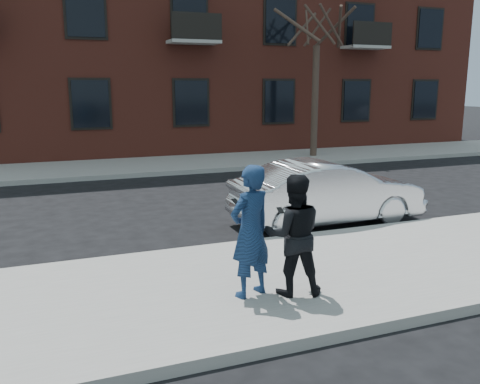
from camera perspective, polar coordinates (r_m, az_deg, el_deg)
name	(u,v)px	position (r m, az deg, el deg)	size (l,w,h in m)	color
ground	(401,261)	(8.95, 17.60, -7.43)	(100.00, 100.00, 0.00)	black
near_sidewalk	(411,262)	(8.75, 18.66, -7.43)	(50.00, 3.50, 0.15)	gray
near_curb	(349,232)	(10.11, 12.16, -4.45)	(50.00, 0.10, 0.15)	#999691
far_sidewalk	(202,163)	(18.79, -4.24, 3.31)	(50.00, 3.50, 0.15)	gray
far_curb	(218,170)	(17.10, -2.47, 2.47)	(50.00, 0.10, 0.15)	#999691
apartment_building	(199,15)	(25.82, -4.62, 19.18)	(24.30, 10.30, 12.30)	maroon
street_tree	(318,13)	(20.30, 8.70, 19.28)	(3.60, 3.60, 6.80)	#33251E
silver_sedan	(328,193)	(10.78, 9.82, -0.07)	(1.42, 4.08, 1.34)	silver
man_hoodie	(250,231)	(6.58, 1.17, -4.44)	(0.74, 0.61, 1.75)	navy
man_peacoat	(293,235)	(6.70, 6.02, -4.81)	(0.93, 0.81, 1.62)	black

